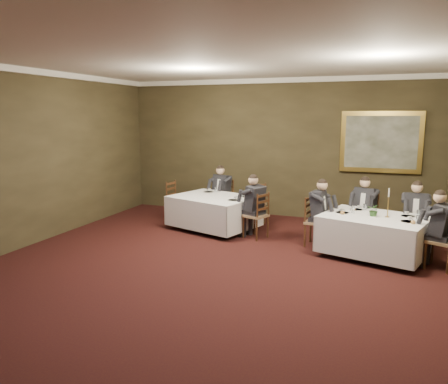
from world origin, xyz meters
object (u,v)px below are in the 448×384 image
Objects in this scene: table_second at (214,210)px; diner_main_backright at (414,224)px; diner_main_endright at (441,240)px; diner_sec_backleft at (222,199)px; chair_main_backright at (413,235)px; chair_sec_backright at (255,213)px; chair_sec_endright at (256,225)px; chair_sec_endleft at (177,210)px; chair_main_endright at (441,253)px; painting at (381,142)px; table_main at (374,233)px; chair_sec_backleft at (223,207)px; chair_main_endleft at (316,232)px; diner_main_backleft at (365,217)px; diner_sec_endright at (256,214)px; candlestick at (388,206)px; chair_main_backleft at (364,227)px; centerpiece at (374,209)px; diner_main_endleft at (317,221)px.

diner_main_backright is (4.22, -0.06, 0.06)m from table_second.
diner_sec_backleft is at bearing 87.26° from diner_main_endright.
chair_main_backright is 0.74× the size of diner_sec_backleft.
table_second is at bearing 119.92° from diner_sec_backleft.
chair_sec_backright and chair_sec_endright have the same top height.
chair_sec_endleft is at bearing 97.11° from diner_main_endright.
painting is at bearing 42.18° from chair_main_endright.
table_main is 1.04m from diner_main_backright.
chair_sec_backleft is at bearing 64.67° from chair_sec_endright.
table_main is 1.16m from chair_main_endright.
chair_main_endleft is at bearing 163.81° from table_main.
diner_main_backright is (0.93, -0.27, 0.00)m from diner_main_backleft.
chair_sec_backright is (-3.83, 1.87, 0.00)m from chair_main_endright.
chair_sec_endright is at bearing 111.82° from chair_sec_backright.
chair_sec_endleft is (-2.21, 0.72, -0.23)m from diner_sec_endright.
candlestick is at bearing 174.82° from diner_sec_backleft.
chair_sec_endleft is (-1.11, 0.36, -0.17)m from table_second.
diner_sec_endright reaches higher than chair_main_backleft.
chair_sec_backright and chair_sec_endleft have the same top height.
chair_main_backleft is 0.74× the size of diner_main_backleft.
diner_sec_backleft is at bearing 64.98° from chair_sec_endright.
centerpiece is (0.19, -1.01, 0.38)m from diner_main_backleft.
chair_sec_endright is 2.34m from chair_sec_endleft.
diner_main_endleft is 1.35× the size of chair_sec_backright.
diner_sec_backleft reaches higher than candlestick.
chair_sec_backright is at bearing 44.43° from table_second.
diner_sec_endright is at bearing 169.53° from table_main.
chair_sec_endright is at bearing 152.63° from diner_sec_backleft.
chair_sec_endleft is at bearing -95.89° from chair_main_endleft.
chair_main_backleft and chair_sec_endleft have the same top height.
diner_main_backright is at bearing 41.07° from chair_main_endright.
diner_main_endright is 0.73× the size of painting.
diner_main_endright is at bearing -69.66° from painting.
diner_sec_backleft is 1.01m from chair_sec_backright.
table_main is 8.40× the size of centerpiece.
diner_main_backleft reaches higher than table_main.
chair_main_backright is at bearing -174.92° from diner_main_backleft.
chair_main_endleft is at bearing 58.77° from diner_main_backleft.
chair_sec_backleft is at bearing -90.00° from diner_sec_backleft.
chair_sec_backleft is (-4.40, 1.10, 0.00)m from chair_main_backright.
chair_sec_endright is at bearing 35.88° from chair_main_backleft.
diner_main_backright is 1.35× the size of chair_sec_endleft.
diner_sec_backleft is 1.35× the size of chair_sec_backright.
table_second is at bearing 94.37° from diner_sec_endright.
chair_sec_backleft is 0.23m from diner_sec_backleft.
table_second is 1.63× the size of diner_main_endleft.
chair_main_backleft is 0.74× the size of diner_sec_backleft.
diner_sec_endright reaches higher than chair_main_endright.
chair_sec_backright is (-1.63, 1.23, 0.00)m from chair_main_endleft.
candlestick is (0.42, -1.02, 0.68)m from chair_main_backleft.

